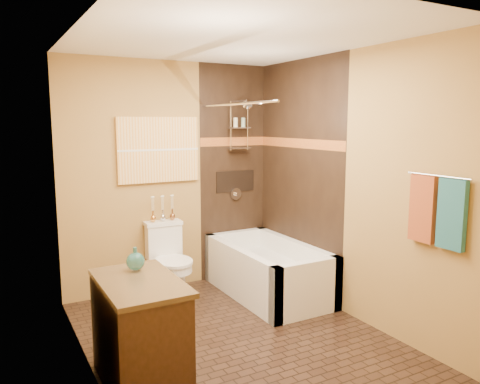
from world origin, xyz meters
TOP-DOWN VIEW (x-y plane):
  - floor at (0.00, 0.00)m, footprint 3.00×3.00m
  - wall_left at (-1.20, 0.00)m, footprint 0.02×3.00m
  - wall_right at (1.20, 0.00)m, footprint 0.02×3.00m
  - wall_back at (0.00, 1.50)m, footprint 2.40×0.02m
  - wall_front at (0.00, -1.50)m, footprint 2.40×0.02m
  - ceiling at (0.00, 0.00)m, footprint 3.00×3.00m
  - alcove_tile_back at (0.78, 1.49)m, footprint 0.85×0.01m
  - alcove_tile_right at (1.19, 0.75)m, footprint 0.01×1.50m
  - mosaic_band_back at (0.78, 1.48)m, footprint 0.85×0.01m
  - mosaic_band_right at (1.18, 0.75)m, footprint 0.01×1.50m
  - alcove_niche at (0.80, 1.48)m, footprint 0.50×0.01m
  - shower_fixtures at (0.80, 1.38)m, footprint 0.24×0.33m
  - curtain_rod at (0.40, 0.75)m, footprint 0.03×1.55m
  - towel_bar at (1.15, -1.05)m, footprint 0.02×0.55m
  - towel_teal at (1.16, -1.18)m, footprint 0.05×0.22m
  - towel_rust at (1.16, -0.92)m, footprint 0.05×0.22m
  - sunset_painting at (-0.14, 1.48)m, footprint 0.90×0.04m
  - vanity_mirror at (-1.19, -0.30)m, footprint 0.01×1.00m
  - bathtub at (0.80, 0.75)m, footprint 0.80×1.50m
  - toilet at (-0.14, 1.21)m, footprint 0.40×0.59m
  - vanity at (-0.92, -0.30)m, footprint 0.53×0.86m
  - teal_bottle at (-0.87, -0.07)m, footprint 0.18×0.18m
  - bud_vases at (-0.14, 1.39)m, footprint 0.28×0.06m

SIDE VIEW (x-z plane):
  - floor at x=0.00m, z-range 0.00..0.00m
  - bathtub at x=0.80m, z-range -0.05..0.50m
  - vanity at x=-0.92m, z-range 0.00..0.76m
  - toilet at x=-0.14m, z-range 0.00..0.78m
  - teal_bottle at x=-0.87m, z-range 0.74..0.96m
  - bud_vases at x=-0.14m, z-range 0.79..1.07m
  - alcove_niche at x=0.80m, z-range 1.02..1.27m
  - towel_teal at x=1.16m, z-range 0.92..1.44m
  - towel_rust at x=1.16m, z-range 0.92..1.44m
  - wall_left at x=-1.20m, z-range 0.00..2.50m
  - wall_right at x=1.20m, z-range 0.00..2.50m
  - wall_back at x=0.00m, z-range 0.00..2.50m
  - wall_front at x=0.00m, z-range 0.00..2.50m
  - alcove_tile_back at x=0.78m, z-range 0.00..2.50m
  - alcove_tile_right at x=1.19m, z-range 0.00..2.50m
  - towel_bar at x=1.15m, z-range 1.44..1.46m
  - vanity_mirror at x=-1.19m, z-range 1.05..1.95m
  - sunset_painting at x=-0.14m, z-range 1.20..1.90m
  - mosaic_band_back at x=0.78m, z-range 1.57..1.67m
  - mosaic_band_right at x=1.18m, z-range 1.57..1.67m
  - shower_fixtures at x=0.80m, z-range 1.08..2.25m
  - curtain_rod at x=0.40m, z-range 2.01..2.03m
  - ceiling at x=0.00m, z-range 2.50..2.50m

